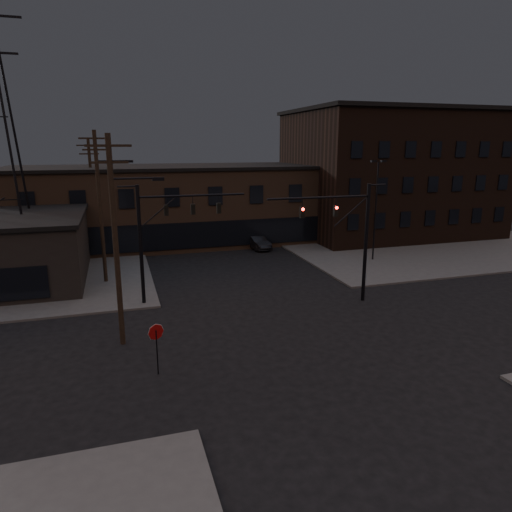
{
  "coord_description": "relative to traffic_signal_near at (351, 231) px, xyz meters",
  "views": [
    {
      "loc": [
        -9.33,
        -21.9,
        10.43
      ],
      "look_at": [
        -0.98,
        5.26,
        3.5
      ],
      "focal_mm": 32.0,
      "sensor_mm": 36.0,
      "label": 1
    }
  ],
  "objects": [
    {
      "name": "ground",
      "position": [
        -5.36,
        -4.5,
        -4.93
      ],
      "size": [
        140.0,
        140.0,
        0.0
      ],
      "primitive_type": "plane",
      "color": "black",
      "rests_on": "ground"
    },
    {
      "name": "sidewalk_ne",
      "position": [
        16.64,
        17.5,
        -4.86
      ],
      "size": [
        30.0,
        30.0,
        0.15
      ],
      "primitive_type": "cube",
      "color": "#474744",
      "rests_on": "ground"
    },
    {
      "name": "building_row",
      "position": [
        -5.36,
        23.5,
        -0.93
      ],
      "size": [
        40.0,
        12.0,
        8.0
      ],
      "primitive_type": "cube",
      "color": "brown",
      "rests_on": "ground"
    },
    {
      "name": "building_right",
      "position": [
        16.64,
        21.5,
        2.07
      ],
      "size": [
        22.0,
        16.0,
        14.0
      ],
      "primitive_type": "cube",
      "color": "black",
      "rests_on": "ground"
    },
    {
      "name": "traffic_signal_near",
      "position": [
        0.0,
        0.0,
        0.0
      ],
      "size": [
        7.12,
        0.24,
        8.0
      ],
      "color": "black",
      "rests_on": "ground"
    },
    {
      "name": "traffic_signal_far",
      "position": [
        -12.07,
        3.5,
        0.08
      ],
      "size": [
        7.12,
        0.24,
        8.0
      ],
      "color": "black",
      "rests_on": "ground"
    },
    {
      "name": "stop_sign",
      "position": [
        -13.36,
        -6.49,
        -3.09
      ],
      "size": [
        0.72,
        0.33,
        2.48
      ],
      "color": "black",
      "rests_on": "ground"
    },
    {
      "name": "utility_pole_near",
      "position": [
        -14.79,
        -2.5,
        0.94
      ],
      "size": [
        3.7,
        0.28,
        11.0
      ],
      "color": "black",
      "rests_on": "ground"
    },
    {
      "name": "utility_pole_mid",
      "position": [
        -15.79,
        9.5,
        1.19
      ],
      "size": [
        3.7,
        0.28,
        11.5
      ],
      "color": "black",
      "rests_on": "ground"
    },
    {
      "name": "utility_pole_far",
      "position": [
        -16.86,
        21.5,
        0.85
      ],
      "size": [
        2.2,
        0.28,
        11.0
      ],
      "color": "black",
      "rests_on": "ground"
    },
    {
      "name": "lot_light_a",
      "position": [
        7.64,
        9.5,
        0.58
      ],
      "size": [
        1.5,
        0.28,
        9.14
      ],
      "color": "black",
      "rests_on": "ground"
    },
    {
      "name": "lot_light_b",
      "position": [
        13.64,
        14.5,
        0.58
      ],
      "size": [
        1.5,
        0.28,
        9.14
      ],
      "color": "black",
      "rests_on": "ground"
    },
    {
      "name": "parked_car_lot_a",
      "position": [
        9.67,
        17.48,
        -4.03
      ],
      "size": [
        4.54,
        2.22,
        1.49
      ],
      "primitive_type": "imported",
      "rotation": [
        0.0,
        0.0,
        1.47
      ],
      "color": "black",
      "rests_on": "sidewalk_ne"
    },
    {
      "name": "parked_car_lot_b",
      "position": [
        12.57,
        16.49,
        -4.05
      ],
      "size": [
        5.44,
        4.17,
        1.47
      ],
      "primitive_type": "imported",
      "rotation": [
        0.0,
        0.0,
        1.09
      ],
      "color": "silver",
      "rests_on": "sidewalk_ne"
    },
    {
      "name": "car_crossing",
      "position": [
        -1.09,
        17.49,
        -4.23
      ],
      "size": [
        2.08,
        4.42,
        1.4
      ],
      "primitive_type": "imported",
      "rotation": [
        0.0,
        0.0,
        0.14
      ],
      "color": "black",
      "rests_on": "ground"
    }
  ]
}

